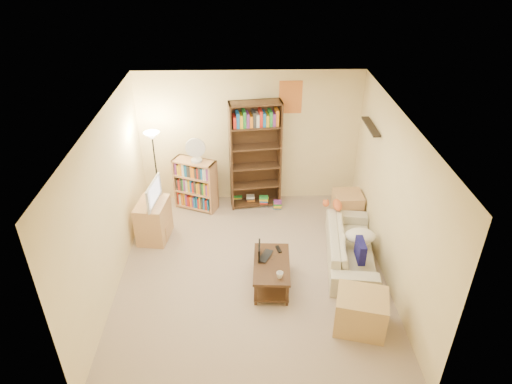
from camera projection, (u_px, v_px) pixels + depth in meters
room at (252, 180)px, 6.20m from camera, size 4.50×4.54×2.52m
sofa at (351, 247)px, 7.15m from camera, size 1.97×1.15×0.53m
navy_pillow at (360, 250)px, 6.69m from camera, size 0.11×0.35×0.31m
cream_blanket at (360, 236)px, 7.08m from camera, size 0.48×0.35×0.21m
tabby_cat at (335, 205)px, 7.59m from camera, size 0.42×0.19×0.14m
coffee_table at (271, 271)px, 6.65m from camera, size 0.57×0.96×0.42m
laptop at (268, 257)px, 6.67m from camera, size 0.47×0.45×0.02m
laptop_screen at (259, 251)px, 6.62m from camera, size 0.03×0.31×0.21m
mug at (280, 275)px, 6.28m from camera, size 0.18×0.18×0.09m
tv_remote at (279, 249)px, 6.83m from camera, size 0.09×0.17×0.02m
tv_stand at (154, 220)px, 7.64m from camera, size 0.54×0.70×0.69m
television at (150, 193)px, 7.36m from camera, size 0.70×0.27×0.39m
tall_bookshelf at (255, 153)px, 8.17m from camera, size 0.95×0.42×2.03m
short_bookshelf at (196, 185)px, 8.37m from camera, size 0.82×0.58×0.98m
desk_fan at (196, 150)px, 7.96m from camera, size 0.35×0.20×0.45m
floor_lamp at (154, 150)px, 7.76m from camera, size 0.28×0.28×1.63m
side_table at (347, 207)px, 8.12m from camera, size 0.49×0.49×0.55m
end_cabinet at (361, 312)px, 5.95m from camera, size 0.77×0.69×0.54m
book_stacks at (258, 201)px, 8.65m from camera, size 0.91×0.41×0.21m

